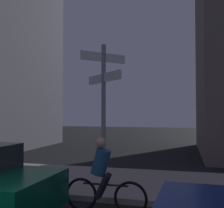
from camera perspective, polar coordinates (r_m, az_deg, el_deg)
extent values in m
cube|color=gray|center=(8.74, -2.94, -15.57)|extent=(40.00, 3.48, 0.14)
cylinder|color=gray|center=(7.50, -1.76, -2.36)|extent=(0.12, 0.12, 3.87)
cube|color=white|center=(7.65, -1.75, 9.60)|extent=(0.99, 0.99, 0.24)
cube|color=white|center=(7.56, -1.75, 5.42)|extent=(1.28, 1.28, 0.24)
sphere|color=#F9EFCC|center=(4.91, 10.21, -19.50)|extent=(0.16, 0.16, 0.16)
cylinder|color=black|center=(6.36, -15.31, -18.43)|extent=(0.64, 0.23, 0.64)
torus|color=black|center=(6.08, 3.85, -18.90)|extent=(0.72, 0.08, 0.72)
torus|color=black|center=(6.38, -6.36, -18.04)|extent=(0.72, 0.08, 0.72)
cylinder|color=black|center=(6.14, -1.39, -16.29)|extent=(1.00, 0.07, 0.04)
cylinder|color=navy|center=(6.07, -2.31, -11.87)|extent=(0.46, 0.33, 0.61)
sphere|color=tan|center=(6.01, -2.31, -7.98)|extent=(0.22, 0.22, 0.22)
cylinder|color=black|center=(6.25, -1.60, -16.33)|extent=(0.34, 0.13, 0.55)
cylinder|color=black|center=(6.08, -2.13, -16.73)|extent=(0.34, 0.13, 0.55)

